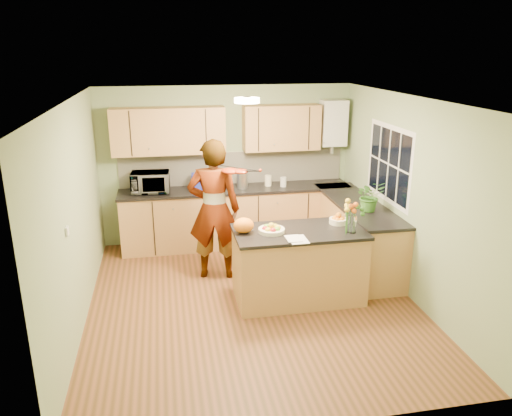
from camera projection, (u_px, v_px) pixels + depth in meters
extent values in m
plane|color=#503417|center=(252.00, 301.00, 6.29)|extent=(4.50, 4.50, 0.00)
cube|color=silver|center=(251.00, 99.00, 5.52)|extent=(4.00, 4.50, 0.02)
cube|color=gray|center=(227.00, 165.00, 8.01)|extent=(4.00, 0.02, 2.50)
cube|color=gray|center=(304.00, 295.00, 3.81)|extent=(4.00, 0.02, 2.50)
cube|color=gray|center=(75.00, 217.00, 5.56)|extent=(0.02, 4.50, 2.50)
cube|color=gray|center=(408.00, 198.00, 6.26)|extent=(0.02, 4.50, 2.50)
cube|color=#B58C48|center=(236.00, 217.00, 8.00)|extent=(3.60, 0.60, 0.90)
cube|color=black|center=(236.00, 189.00, 7.84)|extent=(3.64, 0.62, 0.04)
cube|color=#B58C48|center=(356.00, 235.00, 7.25)|extent=(0.60, 2.20, 0.90)
cube|color=black|center=(358.00, 204.00, 7.10)|extent=(0.62, 2.24, 0.04)
cube|color=beige|center=(233.00, 168.00, 8.03)|extent=(3.60, 0.02, 0.52)
cube|color=#B58C48|center=(168.00, 131.00, 7.51)|extent=(1.70, 0.34, 0.70)
cube|color=#B58C48|center=(281.00, 128.00, 7.82)|extent=(1.20, 0.34, 0.70)
cube|color=silver|center=(333.00, 123.00, 7.96)|extent=(0.40, 0.30, 0.72)
cylinder|color=#B7B7BB|center=(332.00, 148.00, 8.09)|extent=(0.06, 0.06, 0.20)
cube|color=silver|center=(389.00, 164.00, 6.73)|extent=(0.01, 1.30, 1.05)
cube|color=black|center=(389.00, 164.00, 6.73)|extent=(0.01, 1.18, 0.92)
cube|color=silver|center=(67.00, 231.00, 4.98)|extent=(0.02, 0.09, 0.09)
cylinder|color=#FFEABF|center=(247.00, 100.00, 5.82)|extent=(0.30, 0.30, 0.06)
cylinder|color=silver|center=(247.00, 98.00, 5.81)|extent=(0.10, 0.10, 0.02)
cube|color=#B58C48|center=(298.00, 266.00, 6.24)|extent=(1.57, 0.78, 0.88)
cube|color=black|center=(299.00, 232.00, 6.09)|extent=(1.60, 0.82, 0.04)
cylinder|color=#EFE5BF|center=(272.00, 230.00, 6.02)|extent=(0.32, 0.32, 0.05)
cylinder|color=#EFE5BF|center=(338.00, 221.00, 6.31)|extent=(0.23, 0.23, 0.07)
cylinder|color=silver|center=(352.00, 224.00, 5.99)|extent=(0.11, 0.11, 0.22)
ellipsoid|color=orange|center=(244.00, 225.00, 5.99)|extent=(0.25, 0.22, 0.19)
cube|color=white|center=(298.00, 239.00, 5.79)|extent=(0.21, 0.28, 0.01)
imported|color=#EDAE91|center=(214.00, 210.00, 6.71)|extent=(0.78, 0.58, 1.93)
imported|color=silver|center=(150.00, 182.00, 7.57)|extent=(0.59, 0.42, 0.31)
cube|color=#212A98|center=(202.00, 182.00, 7.72)|extent=(0.33, 0.25, 0.25)
cylinder|color=#B7B7BB|center=(242.00, 180.00, 7.81)|extent=(0.18, 0.18, 0.24)
sphere|color=black|center=(242.00, 170.00, 7.76)|extent=(0.09, 0.09, 0.09)
cylinder|color=#EFE5BF|center=(268.00, 181.00, 7.95)|extent=(0.11, 0.11, 0.17)
cylinder|color=silver|center=(283.00, 182.00, 7.90)|extent=(0.11, 0.11, 0.15)
imported|color=#3A7326|center=(370.00, 196.00, 6.69)|extent=(0.40, 0.35, 0.42)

